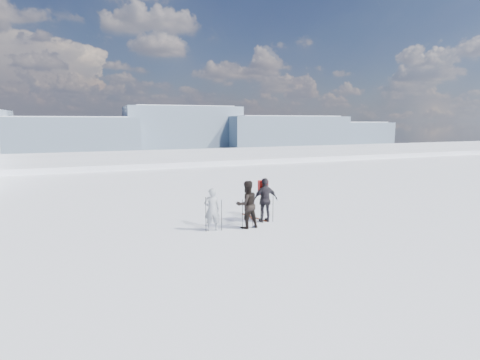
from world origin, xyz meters
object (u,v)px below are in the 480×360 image
at_px(skier_grey, 212,210).
at_px(skier_dark, 247,204).
at_px(skier_pack, 265,200).
at_px(skis_loose, 253,218).

bearing_deg(skier_grey, skier_dark, -175.89).
height_order(skier_grey, skier_pack, skier_pack).
bearing_deg(skier_pack, skier_dark, 29.11).
bearing_deg(skier_dark, skier_pack, -156.62).
bearing_deg(skis_loose, skier_grey, -152.01).
xyz_separation_m(skier_grey, skier_dark, (1.40, -0.14, 0.11)).
bearing_deg(skier_grey, skis_loose, -142.30).
height_order(skier_dark, skis_loose, skier_dark).
relative_size(skier_grey, skier_dark, 0.88).
xyz_separation_m(skier_grey, skier_pack, (2.46, 0.42, 0.10)).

